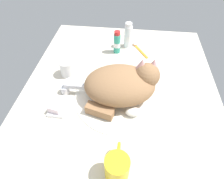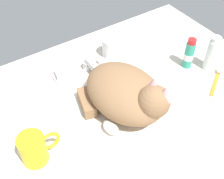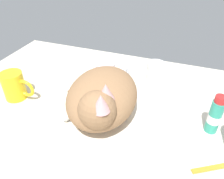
{
  "view_description": "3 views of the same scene",
  "coord_description": "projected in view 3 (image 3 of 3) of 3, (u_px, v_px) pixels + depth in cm",
  "views": [
    {
      "loc": [
        -50.77,
        -2.83,
        58.8
      ],
      "look_at": [
        -1.68,
        2.79,
        5.84
      ],
      "focal_mm": 30.29,
      "sensor_mm": 36.0,
      "label": 1
    },
    {
      "loc": [
        -36.67,
        -48.82,
        70.5
      ],
      "look_at": [
        -2.65,
        2.79,
        7.37
      ],
      "focal_mm": 46.81,
      "sensor_mm": 36.0,
      "label": 2
    },
    {
      "loc": [
        20.26,
        -47.45,
        45.44
      ],
      "look_at": [
        1.55,
        3.73,
        7.11
      ],
      "focal_mm": 35.65,
      "sensor_mm": 36.0,
      "label": 3
    }
  ],
  "objects": [
    {
      "name": "cat",
      "position": [
        101.0,
        97.0,
        0.63
      ],
      "size": [
        24.44,
        30.15,
        15.95
      ],
      "color": "#936B47",
      "rests_on": "sink_basin"
    },
    {
      "name": "faucet",
      "position": [
        124.0,
        74.0,
        0.83
      ],
      "size": [
        13.93,
        11.37,
        5.29
      ],
      "color": "silver",
      "rests_on": "ground_plane"
    },
    {
      "name": "toothbrush",
      "position": [
        223.0,
        165.0,
        0.53
      ],
      "size": [
        12.52,
        8.34,
        1.6
      ],
      "color": "orange",
      "rests_on": "ground_plane"
    },
    {
      "name": "rinse_cup",
      "position": [
        155.0,
        72.0,
        0.82
      ],
      "size": [
        6.38,
        6.38,
        7.44
      ],
      "color": "white",
      "rests_on": "ground_plane"
    },
    {
      "name": "toothpaste_bottle",
      "position": [
        215.0,
        116.0,
        0.6
      ],
      "size": [
        3.48,
        3.48,
        11.83
      ],
      "color": "teal",
      "rests_on": "ground_plane"
    },
    {
      "name": "coffee_mug",
      "position": [
        15.0,
        86.0,
        0.73
      ],
      "size": [
        11.39,
        7.08,
        9.32
      ],
      "color": "yellow",
      "rests_on": "ground_plane"
    },
    {
      "name": "soap_dish",
      "position": [
        104.0,
        72.0,
        0.88
      ],
      "size": [
        9.0,
        6.4,
        1.2
      ],
      "primitive_type": "cube",
      "color": "white",
      "rests_on": "ground_plane"
    },
    {
      "name": "sink_basin",
      "position": [
        103.0,
        113.0,
        0.68
      ],
      "size": [
        36.39,
        36.39,
        0.81
      ],
      "primitive_type": "cylinder",
      "color": "white",
      "rests_on": "ground_plane"
    },
    {
      "name": "soap_bar",
      "position": [
        104.0,
        68.0,
        0.87
      ],
      "size": [
        7.81,
        5.81,
        2.64
      ],
      "primitive_type": "cube",
      "rotation": [
        0.0,
        0.0,
        -0.2
      ],
      "color": "silver",
      "rests_on": "soap_dish"
    },
    {
      "name": "ground_plane",
      "position": [
        103.0,
        118.0,
        0.69
      ],
      "size": [
        110.0,
        82.5,
        3.0
      ],
      "primitive_type": "cube",
      "color": "beige"
    }
  ]
}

